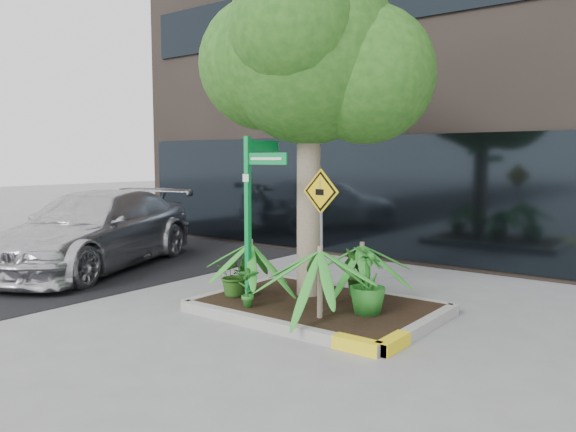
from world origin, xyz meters
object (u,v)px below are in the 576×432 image
Objects in this scene: tree at (310,54)px; street_sign_post at (253,205)px; parked_car at (95,230)px; cattle_sign at (321,216)px.

tree is 2.02× the size of street_sign_post.
parked_car is at bearing -176.54° from tree.
parked_car is at bearing 172.83° from street_sign_post.
parked_car is 2.77× the size of cattle_sign.
tree is at bearing -18.03° from parked_car.
street_sign_post is at bearing -167.81° from cattle_sign.
street_sign_post is (-0.37, -0.87, -2.17)m from tree.
parked_car is 2.12× the size of street_sign_post.
street_sign_post is 1.31× the size of cattle_sign.
tree reaches higher than cattle_sign.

